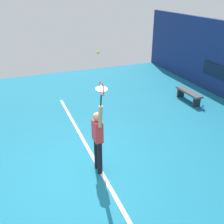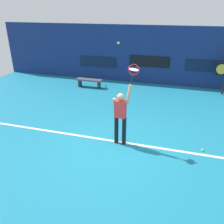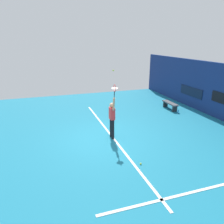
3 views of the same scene
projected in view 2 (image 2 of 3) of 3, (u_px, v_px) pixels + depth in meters
The scene contains 12 objects.
ground_plane at pixel (115, 149), 7.12m from camera, with size 18.00×18.00×0.00m, color teal.
back_wall at pixel (150, 55), 12.66m from camera, with size 18.00×0.20×3.12m, color navy.
sponsor_banner_center at pixel (149, 61), 12.68m from camera, with size 2.20×0.03×0.60m, color black.
sponsor_banner_portside at pixel (98, 62), 13.54m from camera, with size 2.20×0.03×0.60m, color #0C1933.
sponsor_banner_starboard at pixel (207, 66), 11.94m from camera, with size 2.20×0.03×0.60m, color #0C1933.
court_baseline at pixel (118, 142), 7.50m from camera, with size 10.00×0.10×0.01m, color white.
tennis_player at pixel (120, 114), 7.03m from camera, with size 0.58×0.31×1.99m.
tennis_racket at pixel (134, 71), 6.37m from camera, with size 0.36×0.27×0.62m.
tennis_ball at pixel (118, 43), 6.28m from camera, with size 0.07×0.07×0.07m, color #CCE033.
court_bench at pixel (89, 81), 12.45m from camera, with size 1.40×0.36×0.45m.
water_bottle at pixel (106, 87), 12.30m from camera, with size 0.07×0.07×0.24m, color #338CD8.
spare_ball at pixel (203, 150), 7.03m from camera, with size 0.07×0.07×0.07m, color #CCE033.
Camera 2 is at (1.62, -5.78, 4.00)m, focal length 37.18 mm.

